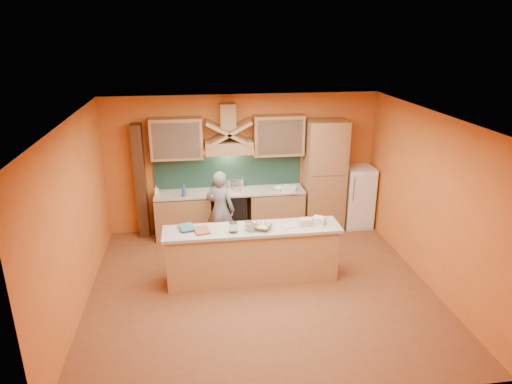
{
  "coord_description": "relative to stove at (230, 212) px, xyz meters",
  "views": [
    {
      "loc": [
        -1.0,
        -6.41,
        4.03
      ],
      "look_at": [
        0.05,
        0.9,
        1.35
      ],
      "focal_mm": 32.0,
      "sensor_mm": 36.0,
      "label": 1
    }
  ],
  "objects": [
    {
      "name": "soap_bottle_b",
      "position": [
        -0.91,
        -0.2,
        0.6
      ],
      "size": [
        0.13,
        0.13,
        0.25
      ],
      "primitive_type": "imported",
      "rotation": [
        0.0,
        0.0,
        0.36
      ],
      "color": "#33568C",
      "rests_on": "counter_top"
    },
    {
      "name": "jar_large",
      "position": [
        -0.12,
        -2.01,
        0.58
      ],
      "size": [
        0.16,
        0.16,
        0.16
      ],
      "primitive_type": "cylinder",
      "rotation": [
        0.0,
        0.0,
        0.05
      ],
      "color": "white",
      "rests_on": "island_top"
    },
    {
      "name": "book_upper",
      "position": [
        -0.97,
        -1.82,
        0.53
      ],
      "size": [
        0.29,
        0.35,
        0.02
      ],
      "primitive_type": "imported",
      "rotation": [
        0.0,
        0.0,
        0.21
      ],
      "color": "teal",
      "rests_on": "island_top"
    },
    {
      "name": "wall_right",
      "position": [
        3.05,
        -2.2,
        0.95
      ],
      "size": [
        0.02,
        5.0,
        2.8
      ],
      "primitive_type": "cube",
      "color": "orange",
      "rests_on": "floor"
    },
    {
      "name": "wall_back",
      "position": [
        0.3,
        0.3,
        0.95
      ],
      "size": [
        5.5,
        0.02,
        2.8
      ],
      "primitive_type": "cube",
      "color": "orange",
      "rests_on": "floor"
    },
    {
      "name": "floor",
      "position": [
        0.3,
        -2.2,
        -0.45
      ],
      "size": [
        5.5,
        5.0,
        0.01
      ],
      "primitive_type": "cube",
      "color": "brown",
      "rests_on": "ground"
    },
    {
      "name": "bowl_back",
      "position": [
        0.98,
        -0.09,
        0.5
      ],
      "size": [
        0.21,
        0.21,
        0.06
      ],
      "primitive_type": "imported",
      "rotation": [
        0.0,
        0.0,
        0.03
      ],
      "color": "white",
      "rests_on": "counter_top"
    },
    {
      "name": "dish_rack",
      "position": [
        1.18,
        -0.2,
        0.52
      ],
      "size": [
        0.35,
        0.32,
        0.1
      ],
      "primitive_type": "cube",
      "rotation": [
        0.0,
        0.0,
        -0.42
      ],
      "color": "white",
      "rests_on": "counter_top"
    },
    {
      "name": "counter_top",
      "position": [
        -0.0,
        0.0,
        0.45
      ],
      "size": [
        3.0,
        0.62,
        0.04
      ],
      "primitive_type": "cube",
      "color": "beige",
      "rests_on": "base_cabinet_left"
    },
    {
      "name": "hood_chimney",
      "position": [
        0.0,
        0.15,
        1.95
      ],
      "size": [
        0.3,
        0.3,
        0.5
      ],
      "primitive_type": "cube",
      "color": "#A7774C",
      "rests_on": "wall_back"
    },
    {
      "name": "pot_small",
      "position": [
        0.13,
        0.03,
        0.52
      ],
      "size": [
        0.23,
        0.23,
        0.14
      ],
      "primitive_type": "cylinder",
      "rotation": [
        0.0,
        0.0,
        0.2
      ],
      "color": "silver",
      "rests_on": "stove"
    },
    {
      "name": "base_cabinet_right",
      "position": [
        0.95,
        0.0,
        -0.02
      ],
      "size": [
        1.1,
        0.6,
        0.86
      ],
      "primitive_type": "cube",
      "color": "#A7774C",
      "rests_on": "floor"
    },
    {
      "name": "island_top",
      "position": [
        0.2,
        -1.9,
        0.47
      ],
      "size": [
        2.9,
        0.62,
        0.05
      ],
      "primitive_type": "cube",
      "color": "beige",
      "rests_on": "island_body"
    },
    {
      "name": "grocery_bag_a",
      "position": [
        1.07,
        -1.93,
        0.56
      ],
      "size": [
        0.19,
        0.15,
        0.12
      ],
      "primitive_type": "cube",
      "rotation": [
        0.0,
        0.0,
        0.01
      ],
      "color": "beige",
      "rests_on": "island_top"
    },
    {
      "name": "book_lower",
      "position": [
        -0.74,
        -1.94,
        0.51
      ],
      "size": [
        0.3,
        0.36,
        0.03
      ],
      "primitive_type": "imported",
      "rotation": [
        0.0,
        0.0,
        0.23
      ],
      "color": "#A8503C",
      "rests_on": "island_top"
    },
    {
      "name": "range_hood",
      "position": [
        0.0,
        0.05,
        1.37
      ],
      "size": [
        0.92,
        0.5,
        0.24
      ],
      "primitive_type": "cube",
      "color": "#A7774C",
      "rests_on": "wall_back"
    },
    {
      "name": "island_body",
      "position": [
        0.2,
        -1.9,
        -0.01
      ],
      "size": [
        2.8,
        0.55,
        0.88
      ],
      "primitive_type": "cube",
      "color": "tan",
      "rests_on": "floor"
    },
    {
      "name": "trim_column_left",
      "position": [
        -1.75,
        0.15,
        0.7
      ],
      "size": [
        0.2,
        0.3,
        2.3
      ],
      "primitive_type": "cube",
      "color": "#472816",
      "rests_on": "floor"
    },
    {
      "name": "stove",
      "position": [
        0.0,
        0.0,
        0.0
      ],
      "size": [
        0.6,
        0.58,
        0.9
      ],
      "primitive_type": "cube",
      "color": "black",
      "rests_on": "floor"
    },
    {
      "name": "wall_front",
      "position": [
        0.3,
        -4.7,
        0.95
      ],
      "size": [
        5.5,
        0.02,
        2.8
      ],
      "primitive_type": "cube",
      "color": "orange",
      "rests_on": "floor"
    },
    {
      "name": "person",
      "position": [
        -0.24,
        -0.61,
        0.32
      ],
      "size": [
        0.66,
        0.57,
        1.54
      ],
      "primitive_type": "imported",
      "rotation": [
        0.0,
        0.0,
        2.71
      ],
      "color": "gray",
      "rests_on": "floor"
    },
    {
      "name": "mixing_bowl",
      "position": [
        0.35,
        -1.97,
        0.53
      ],
      "size": [
        0.41,
        0.41,
        0.08
      ],
      "primitive_type": "imported",
      "rotation": [
        0.0,
        0.0,
        -0.44
      ],
      "color": "silver",
      "rests_on": "island_top"
    },
    {
      "name": "ceiling",
      "position": [
        0.3,
        -2.2,
        2.35
      ],
      "size": [
        5.5,
        5.0,
        0.01
      ],
      "primitive_type": "cube",
      "color": "white",
      "rests_on": "wall_back"
    },
    {
      "name": "upper_cabinet_left",
      "position": [
        -1.0,
        0.12,
        1.55
      ],
      "size": [
        1.0,
        0.35,
        0.8
      ],
      "primitive_type": "cube",
      "color": "#A7774C",
      "rests_on": "wall_back"
    },
    {
      "name": "grocery_bag_b",
      "position": [
        1.32,
        -1.89,
        0.56
      ],
      "size": [
        0.25,
        0.24,
        0.12
      ],
      "primitive_type": "cube",
      "rotation": [
        0.0,
        0.0,
        -0.58
      ],
      "color": "beige",
      "rests_on": "island_top"
    },
    {
      "name": "cloth",
      "position": [
        0.8,
        -1.91,
        0.5
      ],
      "size": [
        0.28,
        0.25,
        0.02
      ],
      "primitive_type": "cube",
      "rotation": [
        0.0,
        0.0,
        0.32
      ],
      "color": "beige",
      "rests_on": "island_top"
    },
    {
      "name": "wall_left",
      "position": [
        -2.45,
        -2.2,
        0.95
      ],
      "size": [
        0.02,
        5.0,
        2.8
      ],
      "primitive_type": "cube",
      "color": "orange",
      "rests_on": "floor"
    },
    {
      "name": "base_cabinet_left",
      "position": [
        -0.95,
        0.0,
        -0.02
      ],
      "size": [
        1.1,
        0.6,
        0.86
      ],
      "primitive_type": "cube",
      "color": "#A7774C",
      "rests_on": "floor"
    },
    {
      "name": "backsplash",
      "position": [
        -0.0,
        0.28,
        0.8
      ],
      "size": [
        3.0,
        0.03,
        0.7
      ],
      "primitive_type": "cube",
      "color": "#18362E",
      "rests_on": "wall_back"
    },
    {
      "name": "jar_small",
      "position": [
        0.15,
        -2.05,
        0.57
      ],
      "size": [
        0.15,
        0.15,
        0.15
      ],
      "primitive_type": "cylinder",
      "rotation": [
        0.0,
        0.0,
        -0.16
      ],
      "color": "white",
      "rests_on": "island_top"
    },
    {
      "name": "kitchen_scale",
      "position": [
        0.14,
        -1.92,
        0.55
      ],
      "size": [
        0.14,
        0.14,
        0.11
      ],
      "primitive_type": "cube",
      "rotation": [
        0.0,
        0.0,
        -0.1
      ],
      "color": "white",
      "rests_on": "island_top"
    },
    {
      "name": "fridge",
      "position": [
        2.7,
        0.0,
        0.2
      ],
      "size": [
        0.58,
        0.6,
        1.3
      ],
      "primitive_type": "cube",
      "color": "white",
      "rests_on": "floor"
    },
    {
      "name": "pot_large",
      "position": [
        -0.16,
        0.04,
        0.53
      ],
      "size": [
        0.33,
        0.33,
        0.17
      ],
      "primitive_type": "cylinder",
      "rotation": [
        0.0,
        0.0,
        0.3
      ],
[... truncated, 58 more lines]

